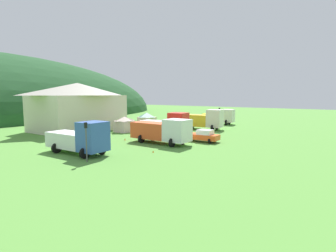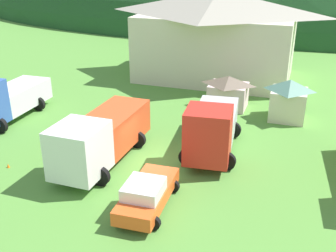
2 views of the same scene
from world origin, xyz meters
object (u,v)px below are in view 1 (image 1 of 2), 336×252
object	(u,v)px
traffic_cone_mid_row	(153,153)
traffic_cone_near_pickup	(125,140)
depot_building	(78,106)
service_pickup_orange	(202,136)
traffic_light_west	(86,138)
traffic_light_east	(219,116)
heavy_rig_white	(163,130)
play_shed_cream	(147,121)
box_truck_blue	(81,138)
crane_truck_red	(167,125)
flatbed_truck_yellow	(220,117)
play_shed_pink	(125,124)
heavy_rig_striped	(203,119)

from	to	relation	value
traffic_cone_mid_row	traffic_cone_near_pickup	bearing A→B (deg)	63.76
depot_building	service_pickup_orange	world-z (taller)	depot_building
traffic_light_west	traffic_cone_near_pickup	distance (m)	12.48
depot_building	traffic_light_east	world-z (taller)	depot_building
heavy_rig_white	service_pickup_orange	size ratio (longest dim) A/B	1.70
traffic_light_west	traffic_cone_near_pickup	xyz separation A→B (m)	(10.91, 5.60, -2.35)
service_pickup_orange	traffic_cone_near_pickup	xyz separation A→B (m)	(-5.21, 9.37, -0.83)
play_shed_cream	traffic_cone_near_pickup	world-z (taller)	play_shed_cream
box_truck_blue	crane_truck_red	xyz separation A→B (m)	(15.84, -0.18, 0.03)
box_truck_blue	heavy_rig_white	bearing A→B (deg)	68.44
flatbed_truck_yellow	service_pickup_orange	distance (m)	22.66
play_shed_pink	traffic_light_west	bearing A→B (deg)	-145.72
crane_truck_red	traffic_cone_near_pickup	size ratio (longest dim) A/B	12.95
crane_truck_red	flatbed_truck_yellow	world-z (taller)	crane_truck_red
play_shed_cream	traffic_light_east	world-z (taller)	traffic_light_east
depot_building	flatbed_truck_yellow	world-z (taller)	depot_building
play_shed_pink	traffic_light_east	xyz separation A→B (m)	(12.99, -11.59, 1.07)
traffic_light_west	heavy_rig_white	bearing A→B (deg)	-1.40
heavy_rig_striped	traffic_cone_near_pickup	size ratio (longest dim) A/B	13.48
crane_truck_red	traffic_cone_mid_row	world-z (taller)	crane_truck_red
heavy_rig_white	crane_truck_red	distance (m)	6.80
box_truck_blue	heavy_rig_striped	xyz separation A→B (m)	(25.83, -1.17, 0.11)
heavy_rig_white	crane_truck_red	xyz separation A→B (m)	(5.88, 3.42, 0.00)
traffic_light_west	play_shed_pink	bearing A→B (deg)	34.28
play_shed_cream	play_shed_pink	size ratio (longest dim) A/B	0.96
heavy_rig_white	heavy_rig_striped	distance (m)	16.05
traffic_cone_near_pickup	box_truck_blue	bearing A→B (deg)	-165.87
flatbed_truck_yellow	traffic_light_east	bearing A→B (deg)	-73.77
play_shed_cream	play_shed_pink	xyz separation A→B (m)	(-4.74, 1.03, -0.24)
play_shed_cream	heavy_rig_white	bearing A→B (deg)	-132.51
play_shed_pink	play_shed_cream	bearing A→B (deg)	-12.28
traffic_light_east	traffic_cone_mid_row	world-z (taller)	traffic_light_east
play_shed_cream	traffic_light_east	size ratio (longest dim) A/B	0.79
heavy_rig_white	service_pickup_orange	distance (m)	5.61
heavy_rig_striped	service_pickup_orange	distance (m)	13.03
play_shed_cream	crane_truck_red	xyz separation A→B (m)	(-4.08, -7.45, 0.16)
depot_building	play_shed_pink	distance (m)	9.43
traffic_cone_mid_row	depot_building	bearing A→B (deg)	72.36
box_truck_blue	service_pickup_orange	size ratio (longest dim) A/B	1.58
depot_building	play_shed_cream	world-z (taller)	depot_building
play_shed_pink	flatbed_truck_yellow	bearing A→B (deg)	-22.24
play_shed_pink	traffic_light_east	distance (m)	17.44
depot_building	crane_truck_red	xyz separation A→B (m)	(3.62, -16.92, -2.58)
heavy_rig_striped	traffic_light_east	size ratio (longest dim) A/B	2.10
service_pickup_orange	traffic_cone_near_pickup	world-z (taller)	service_pickup_orange
traffic_light_west	traffic_cone_mid_row	bearing A→B (deg)	-20.80
heavy_rig_striped	depot_building	bearing A→B (deg)	-148.23
box_truck_blue	heavy_rig_white	size ratio (longest dim) A/B	0.93
crane_truck_red	flatbed_truck_yellow	xyz separation A→B (m)	(19.98, 0.04, -0.12)
heavy_rig_striped	traffic_cone_mid_row	size ratio (longest dim) A/B	16.66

